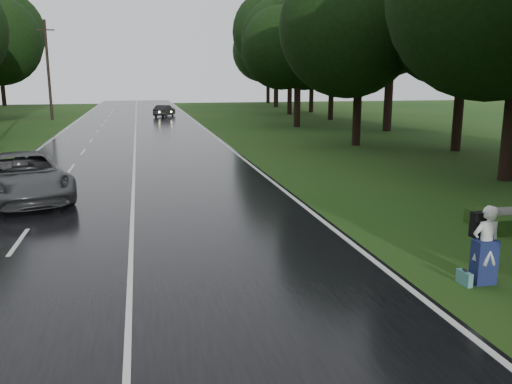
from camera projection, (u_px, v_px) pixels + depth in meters
ground at (131, 259)px, 13.19m from camera, size 160.00×160.00×0.00m
road at (135, 151)px, 32.28m from camera, size 12.00×140.00×0.04m
lane_center at (135, 150)px, 32.27m from camera, size 0.12×140.00×0.01m
grey_car at (23, 176)px, 19.32m from camera, size 4.58×6.64×1.69m
far_car at (164, 111)px, 59.53m from camera, size 2.65×4.09×1.27m
hitchhiker at (485, 247)px, 11.52m from camera, size 0.65×0.59×1.76m
suitcase at (464, 278)px, 11.55m from camera, size 0.15×0.44×0.31m
culvert at (511, 227)px, 16.03m from camera, size 1.23×0.62×0.62m
utility_pole_far at (52, 120)px, 55.27m from camera, size 1.80×0.28×10.01m
tree_right_c at (505, 180)px, 23.24m from camera, size 8.59×8.59×13.43m
tree_right_d at (356, 145)px, 35.02m from camera, size 7.98×7.98×12.46m
tree_right_e at (297, 127)px, 47.79m from camera, size 7.93×7.93×12.39m
tree_right_f at (289, 114)px, 63.51m from camera, size 10.17×10.17×15.89m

